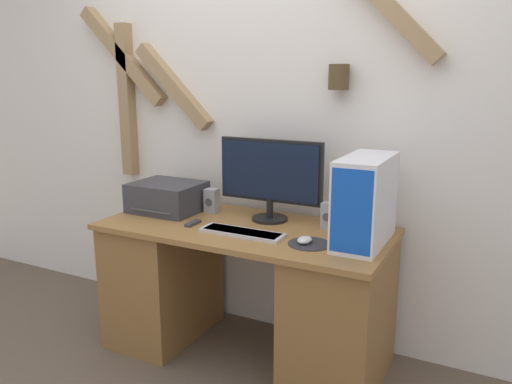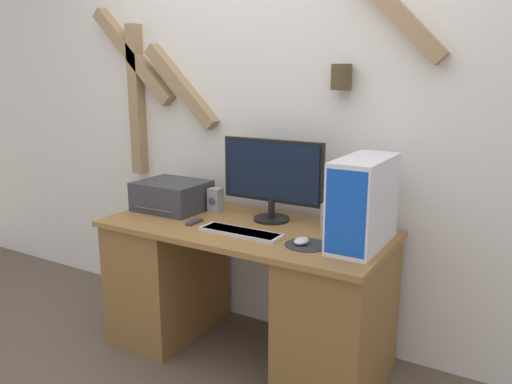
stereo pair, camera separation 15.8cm
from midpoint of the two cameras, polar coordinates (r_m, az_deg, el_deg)
The scene contains 11 objects.
wall_back at distance 2.93m, azimuth 0.63°, elevation 9.51°, with size 6.40×0.16×2.70m.
desk at distance 2.81m, azimuth -2.96°, elevation -11.09°, with size 1.55×0.71×0.76m.
monitor at distance 2.73m, azimuth -0.02°, elevation 1.96°, with size 0.60×0.20×0.45m.
keyboard at distance 2.54m, azimuth -3.38°, elevation -4.65°, with size 0.44×0.13×0.02m.
mousepad at distance 2.40m, azimuth 4.27°, elevation -5.95°, with size 0.21×0.21×0.00m.
mouse at distance 2.40m, azimuth 3.69°, elevation -5.50°, with size 0.07×0.09×0.03m.
computer_tower at distance 2.39m, azimuth 10.53°, elevation -0.99°, with size 0.20×0.47×0.42m.
printer at distance 3.01m, azimuth -11.60°, elevation -0.57°, with size 0.40×0.34×0.17m.
speaker_left at distance 2.94m, azimuth -6.62°, elevation -1.02°, with size 0.07×0.07×0.14m.
speaker_right at distance 2.63m, azimuth 6.63°, elevation -2.70°, with size 0.07×0.07×0.14m.
remote_control at distance 2.73m, azimuth -8.87°, elevation -3.55°, with size 0.04×0.12×0.02m.
Camera 1 is at (1.22, -1.89, 1.55)m, focal length 35.00 mm.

